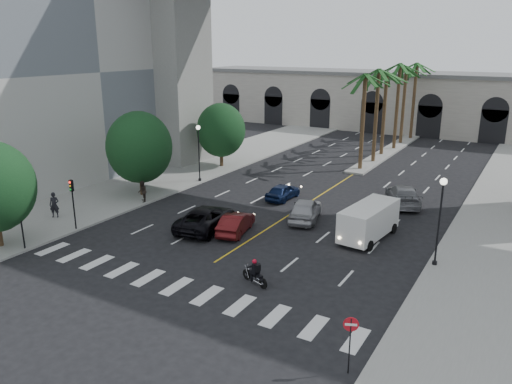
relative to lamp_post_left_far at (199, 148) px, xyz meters
The scene contains 28 objects.
ground 19.91m from the lamp_post_left_far, 54.53° to the right, with size 140.00×140.00×0.00m, color black.
sidewalk_left 4.88m from the lamp_post_left_far, 164.48° to the right, with size 8.00×100.00×0.15m, color gray.
sidewalk_right 26.61m from the lamp_post_left_far, ahead, with size 8.00×100.00×0.15m, color gray.
median 24.97m from the lamp_post_left_far, 62.61° to the left, with size 2.00×24.00×0.20m, color gray.
building_left 17.60m from the lamp_post_left_far, 165.62° to the right, with size 16.50×32.50×20.60m.
pier_building 40.65m from the lamp_post_left_far, 73.71° to the left, with size 71.00×10.50×8.50m.
palm_a 17.56m from the lamp_post_left_far, 46.47° to the left, with size 3.20×3.20×10.30m.
palm_b 20.64m from the lamp_post_left_far, 54.29° to the left, with size 3.20×3.20×10.60m.
palm_c 23.62m from the lamp_post_left_far, 60.75° to the left, with size 3.20×3.20×10.10m.
palm_d 27.40m from the lamp_post_left_far, 64.30° to the left, with size 3.20×3.20×10.90m.
palm_e 30.78m from the lamp_post_left_far, 68.02° to the left, with size 3.20×3.20×10.40m.
palm_f 34.61m from the lamp_post_left_far, 70.07° to the left, with size 3.20×3.20×10.70m.
street_tree_mid 6.29m from the lamp_post_left_far, 104.93° to the right, with size 5.44×5.44×7.21m.
street_tree_far 6.25m from the lamp_post_left_far, 104.93° to the left, with size 5.04×5.04×6.68m.
lamp_post_left_far is the anchor object (origin of this frame).
lamp_post_right 24.16m from the lamp_post_left_far, 19.33° to the right, with size 0.40×0.40×5.35m.
traffic_signal_near 18.51m from the lamp_post_left_far, 89.69° to the right, with size 0.25×0.18×3.65m.
traffic_signal_far 14.52m from the lamp_post_left_far, 89.60° to the right, with size 0.25×0.18×3.65m.
motorcycle_rider 21.42m from the lamp_post_left_far, 45.45° to the right, with size 1.91×0.84×1.44m.
car_a 13.86m from the lamp_post_left_far, 19.04° to the right, with size 1.93×4.79×1.63m, color #A6A6AB.
car_b 13.77m from the lamp_post_left_far, 43.00° to the right, with size 1.47×4.21×1.39m, color #4C0F10.
car_c 12.57m from the lamp_post_left_far, 51.53° to the right, with size 2.63×5.70×1.58m, color black.
car_d 18.52m from the lamp_post_left_far, ahead, with size 2.24×5.51×1.60m, color slate.
car_e 9.54m from the lamp_post_left_far, ahead, with size 1.58×3.92×1.33m, color #0D1A3D.
cargo_van 19.03m from the lamp_post_left_far, 17.59° to the right, with size 2.70×5.62×2.31m.
pedestrian_a 14.13m from the lamp_post_left_far, 102.93° to the right, with size 0.69×0.45×1.88m, color black.
pedestrian_b 7.88m from the lamp_post_left_far, 90.76° to the right, with size 0.84×0.65×1.73m, color black.
do_not_enter_sign 29.57m from the lamp_post_left_far, 42.15° to the right, with size 0.57×0.26×2.47m.
Camera 1 is at (15.85, -20.16, 12.48)m, focal length 35.00 mm.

